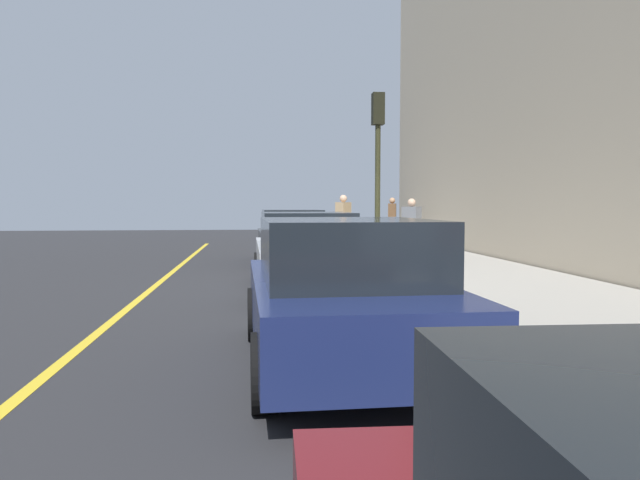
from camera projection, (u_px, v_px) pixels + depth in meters
name	position (u px, v px, depth m)	size (l,w,h in m)	color
ground_plane	(315.00, 289.00, 11.64)	(56.00, 56.00, 0.00)	#28282B
sidewalk	(477.00, 283.00, 12.00)	(28.00, 4.60, 0.15)	#A39E93
lane_stripe_centre	(149.00, 291.00, 11.29)	(28.00, 0.14, 0.01)	gold
parked_car_navy	(343.00, 293.00, 5.98)	(4.15, 1.97, 1.51)	black
parked_car_silver	(305.00, 252.00, 11.24)	(4.58, 1.93, 1.51)	black
parked_car_charcoal	(291.00, 236.00, 16.77)	(4.28, 1.95, 1.51)	black
pedestrian_brown_coat	(392.00, 219.00, 23.51)	(0.55, 0.58, 1.79)	black
pedestrian_grey_coat	(411.00, 228.00, 15.82)	(0.52, 0.51, 1.67)	black
pedestrian_tan_coat	(343.00, 221.00, 19.06)	(0.58, 0.55, 1.82)	black
traffic_light_pole	(378.00, 150.00, 13.20)	(0.35, 0.26, 3.98)	#2D2D19
rolling_suitcase	(406.00, 248.00, 16.20)	(0.34, 0.22, 0.97)	#471E19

